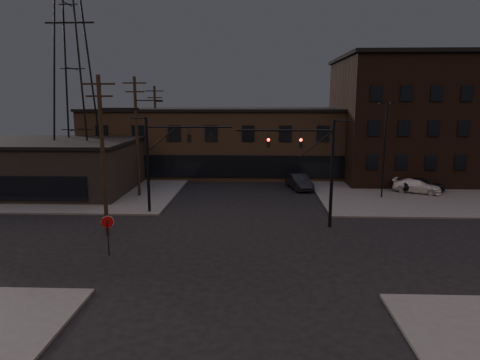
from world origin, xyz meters
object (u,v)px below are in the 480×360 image
at_px(stop_sign, 108,226).
at_px(traffic_signal_near, 317,162).
at_px(traffic_signal_far, 163,154).
at_px(parked_car_lot_a, 422,184).
at_px(car_crossing, 299,182).
at_px(parked_car_lot_b, 417,186).

bearing_deg(stop_sign, traffic_signal_near, 25.90).
height_order(traffic_signal_far, parked_car_lot_a, traffic_signal_far).
bearing_deg(car_crossing, traffic_signal_far, -153.09).
distance_m(traffic_signal_near, parked_car_lot_b, 17.12).
distance_m(stop_sign, parked_car_lot_a, 31.88).
bearing_deg(traffic_signal_far, parked_car_lot_b, 19.08).
relative_size(stop_sign, parked_car_lot_b, 0.54).
distance_m(traffic_signal_near, car_crossing, 14.31).
bearing_deg(car_crossing, parked_car_lot_b, -22.53).
xyz_separation_m(traffic_signal_far, car_crossing, (12.22, 10.20, -4.20)).
xyz_separation_m(traffic_signal_far, stop_sign, (-1.28, -9.99, -3.17)).
bearing_deg(parked_car_lot_a, stop_sign, 121.63).
bearing_deg(traffic_signal_near, stop_sign, -154.10).
relative_size(traffic_signal_far, car_crossing, 1.63).
bearing_deg(stop_sign, parked_car_lot_b, 35.97).
xyz_separation_m(stop_sign, car_crossing, (13.50, 20.19, -1.04)).
xyz_separation_m(parked_car_lot_a, car_crossing, (-12.31, 1.50, -0.08)).
height_order(traffic_signal_far, parked_car_lot_b, traffic_signal_far).
distance_m(parked_car_lot_b, car_crossing, 11.78).
relative_size(parked_car_lot_a, car_crossing, 0.89).
bearing_deg(traffic_signal_far, stop_sign, -97.32).
relative_size(stop_sign, car_crossing, 0.51).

